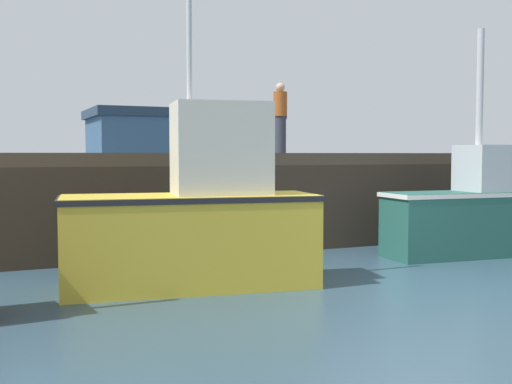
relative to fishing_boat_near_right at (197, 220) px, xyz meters
name	(u,v)px	position (x,y,z in m)	size (l,w,h in m)	color
ground	(412,287)	(3.11, -1.13, -1.07)	(120.00, 160.00, 0.10)	#2D4756
pier	(302,168)	(4.50, 5.13, 0.63)	(14.99, 6.63, 2.03)	brown
fishing_boat_near_right	(197,220)	(0.00, 0.00, 0.00)	(3.97, 1.89, 5.90)	gold
fishing_boat_mid	(481,210)	(6.11, 0.61, -0.13)	(3.96, 1.39, 4.44)	#23564C
dockworker	(280,118)	(3.85, 5.07, 1.88)	(0.34, 0.34, 1.73)	#2D3342
warehouse	(183,149)	(8.09, 27.12, 1.28)	(10.96, 5.82, 4.56)	#385675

